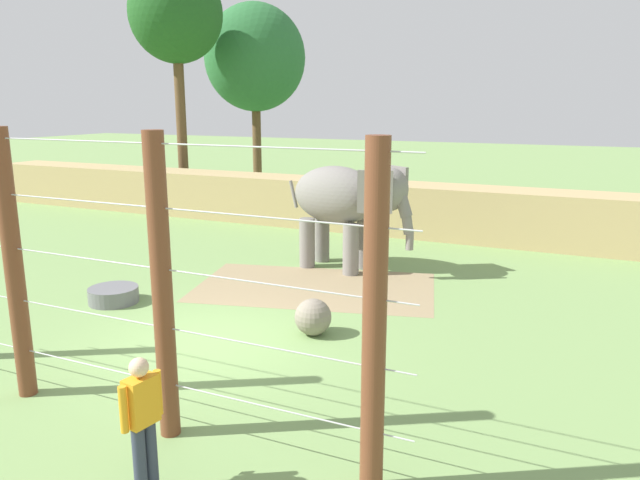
{
  "coord_description": "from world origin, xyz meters",
  "views": [
    {
      "loc": [
        6.34,
        -8.75,
        4.4
      ],
      "look_at": [
        0.87,
        3.16,
        1.4
      ],
      "focal_mm": 33.75,
      "sensor_mm": 36.0,
      "label": 1
    }
  ],
  "objects_px": {
    "water_tub": "(114,295)",
    "elephant": "(345,201)",
    "enrichment_ball": "(313,317)",
    "zookeeper": "(143,420)"
  },
  "relations": [
    {
      "from": "zookeeper",
      "to": "water_tub",
      "type": "bearing_deg",
      "value": 136.07
    },
    {
      "from": "elephant",
      "to": "enrichment_ball",
      "type": "height_order",
      "value": "elephant"
    },
    {
      "from": "elephant",
      "to": "enrichment_ball",
      "type": "relative_size",
      "value": 5.29
    },
    {
      "from": "water_tub",
      "to": "elephant",
      "type": "bearing_deg",
      "value": 52.4
    },
    {
      "from": "elephant",
      "to": "zookeeper",
      "type": "relative_size",
      "value": 2.27
    },
    {
      "from": "water_tub",
      "to": "enrichment_ball",
      "type": "bearing_deg",
      "value": 1.56
    },
    {
      "from": "enrichment_ball",
      "to": "water_tub",
      "type": "bearing_deg",
      "value": -178.44
    },
    {
      "from": "elephant",
      "to": "enrichment_ball",
      "type": "bearing_deg",
      "value": -75.05
    },
    {
      "from": "elephant",
      "to": "water_tub",
      "type": "bearing_deg",
      "value": -127.6
    },
    {
      "from": "elephant",
      "to": "enrichment_ball",
      "type": "xyz_separation_m",
      "value": [
        1.24,
        -4.64,
        -1.51
      ]
    }
  ]
}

